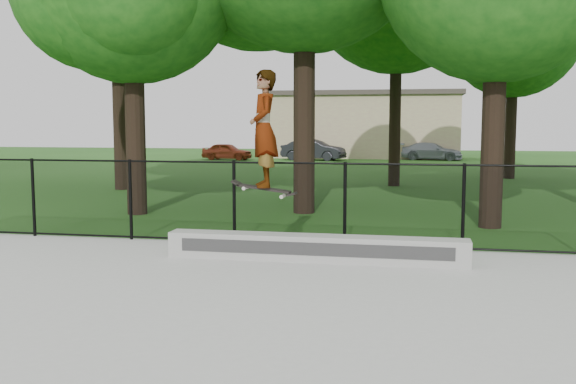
% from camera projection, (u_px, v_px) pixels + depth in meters
% --- Properties ---
extents(ground, '(100.00, 100.00, 0.00)m').
position_uv_depth(ground, '(272.00, 384.00, 5.50)').
color(ground, '#204E16').
rests_on(ground, ground).
extents(concrete_slab, '(14.00, 12.00, 0.06)m').
position_uv_depth(concrete_slab, '(272.00, 380.00, 5.49)').
color(concrete_slab, '#AAAAA5').
rests_on(concrete_slab, ground).
extents(grind_ledge, '(4.76, 0.40, 0.41)m').
position_uv_depth(grind_ledge, '(315.00, 248.00, 10.12)').
color(grind_ledge, '#989894').
rests_on(grind_ledge, concrete_slab).
extents(car_a, '(3.13, 1.51, 1.04)m').
position_uv_depth(car_a, '(227.00, 151.00, 39.25)').
color(car_a, maroon).
rests_on(car_a, ground).
extents(car_b, '(3.65, 1.95, 1.26)m').
position_uv_depth(car_b, '(313.00, 150.00, 38.80)').
color(car_b, black).
rests_on(car_b, ground).
extents(car_c, '(3.55, 1.93, 1.07)m').
position_uv_depth(car_c, '(432.00, 151.00, 39.17)').
color(car_c, gray).
rests_on(car_c, ground).
extents(skater_airborne, '(0.84, 0.78, 1.97)m').
position_uv_depth(skater_airborne, '(264.00, 131.00, 9.94)').
color(skater_airborne, black).
rests_on(skater_airborne, ground).
extents(chainlink_fence, '(16.06, 0.06, 1.50)m').
position_uv_depth(chainlink_fence, '(345.00, 205.00, 11.17)').
color(chainlink_fence, black).
rests_on(chainlink_fence, concrete_slab).
extents(distant_building, '(12.40, 6.40, 4.30)m').
position_uv_depth(distant_building, '(365.00, 124.00, 42.73)').
color(distant_building, '#BFB486').
rests_on(distant_building, ground).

